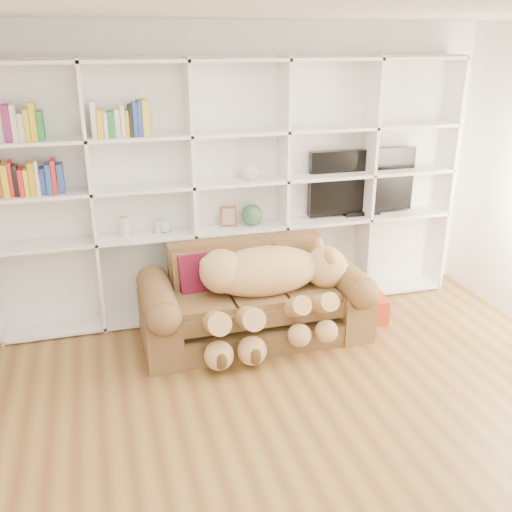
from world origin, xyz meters
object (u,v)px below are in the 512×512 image
object	(u,v)px
teddy_bear	(268,283)
gift_box	(369,309)
sofa	(254,304)
tv	(362,183)

from	to	relation	value
teddy_bear	gift_box	xyz separation A→B (m)	(1.06, 0.15, -0.46)
sofa	tv	size ratio (longest dim) A/B	1.78
teddy_bear	tv	world-z (taller)	tv
teddy_bear	gift_box	world-z (taller)	teddy_bear
gift_box	tv	bearing A→B (deg)	76.14
sofa	tv	world-z (taller)	tv
tv	gift_box	bearing A→B (deg)	-103.86
gift_box	tv	world-z (taller)	tv
sofa	teddy_bear	xyz separation A→B (m)	(0.08, -0.17, 0.26)
teddy_bear	tv	distance (m)	1.59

